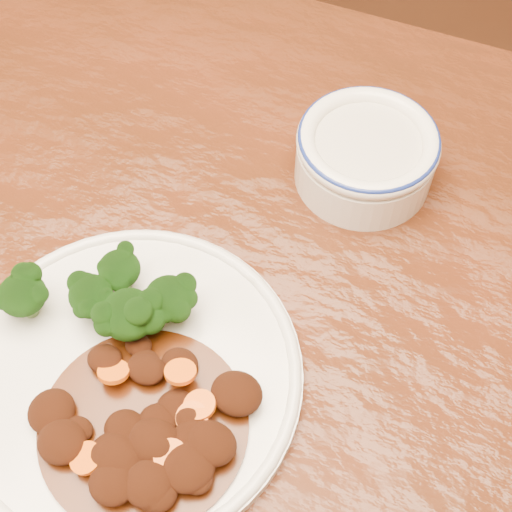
% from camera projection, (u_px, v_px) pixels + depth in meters
% --- Properties ---
extents(ground, '(4.00, 4.00, 0.00)m').
position_uv_depth(ground, '(196.00, 499.00, 1.28)').
color(ground, '#452211').
rests_on(ground, ground).
extents(dining_table, '(1.52, 0.93, 0.75)m').
position_uv_depth(dining_table, '(150.00, 330.00, 0.72)').
color(dining_table, '#4E1F0D').
rests_on(dining_table, ground).
extents(dinner_plate, '(0.29, 0.29, 0.02)m').
position_uv_depth(dinner_plate, '(129.00, 375.00, 0.60)').
color(dinner_plate, silver).
rests_on(dinner_plate, dining_table).
extents(broccoli_florets, '(0.16, 0.09, 0.05)m').
position_uv_depth(broccoli_florets, '(109.00, 298.00, 0.60)').
color(broccoli_florets, '#6A954D').
rests_on(broccoli_florets, dinner_plate).
extents(mince_stew, '(0.17, 0.17, 0.03)m').
position_uv_depth(mince_stew, '(148.00, 431.00, 0.56)').
color(mince_stew, '#4B1F08').
rests_on(mince_stew, dinner_plate).
extents(dip_bowl, '(0.14, 0.14, 0.06)m').
position_uv_depth(dip_bowl, '(366.00, 154.00, 0.70)').
color(dip_bowl, white).
rests_on(dip_bowl, dining_table).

